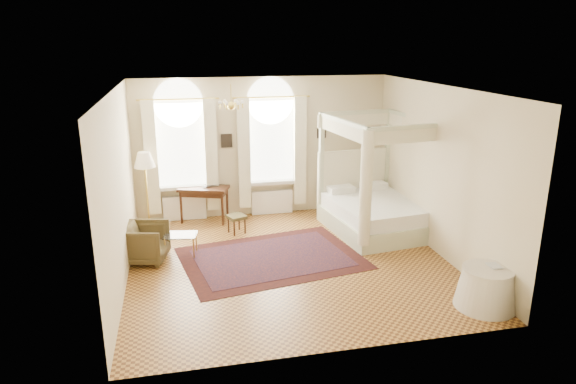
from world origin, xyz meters
name	(u,v)px	position (x,y,z in m)	size (l,w,h in m)	color
ground	(290,262)	(0.00, 0.00, 0.00)	(6.00, 6.00, 0.00)	#B07933
room_walls	(290,162)	(0.00, 0.00, 1.98)	(6.00, 6.00, 6.00)	beige
window_left	(182,159)	(-1.90, 2.87, 1.49)	(1.62, 0.27, 3.29)	silver
window_right	(272,155)	(0.20, 2.87, 1.49)	(1.62, 0.27, 3.29)	silver
chandelier	(231,104)	(-0.90, 1.20, 2.91)	(0.51, 0.45, 0.50)	gold
wall_pictures	(266,137)	(0.09, 2.97, 1.89)	(2.54, 0.03, 0.39)	black
canopy_bed	(376,206)	(2.23, 1.23, 0.58)	(2.21, 2.59, 2.55)	beige
nightstand	(371,197)	(2.70, 2.70, 0.32)	(0.45, 0.40, 0.64)	#391E0F
nightstand_lamp	(371,174)	(2.69, 2.75, 0.91)	(0.28, 0.28, 0.41)	gold
writing_desk	(204,192)	(-1.44, 2.70, 0.71)	(1.24, 0.92, 0.84)	#391E0F
laptop	(209,186)	(-1.33, 2.76, 0.85)	(0.34, 0.22, 0.03)	black
stool	(237,218)	(-0.80, 1.77, 0.34)	(0.47, 0.47, 0.41)	#47411E
armchair	(145,243)	(-2.70, 0.66, 0.38)	(0.81, 0.83, 0.75)	#45381D
coffee_table	(181,236)	(-2.03, 0.81, 0.39)	(0.71, 0.55, 0.44)	white
floor_lamp	(145,164)	(-2.70, 2.42, 1.52)	(0.46, 0.46, 1.78)	gold
oriental_rug	(272,258)	(-0.30, 0.26, 0.01)	(3.75, 2.98, 0.01)	#40160F
side_table	(486,288)	(2.70, -2.32, 0.32)	(0.97, 0.97, 0.66)	beige
book	(489,266)	(2.74, -2.26, 0.67)	(0.18, 0.24, 0.02)	black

